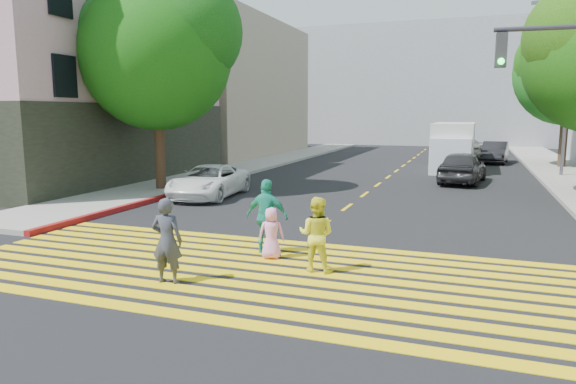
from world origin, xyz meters
The scene contains 20 objects.
ground centered at (0.00, 0.00, 0.00)m, with size 120.00×120.00×0.00m, color black.
sidewalk_left centered at (-8.50, 22.00, 0.07)m, with size 3.00×40.00×0.15m, color gray.
curb_red centered at (-6.90, 6.00, 0.08)m, with size 0.20×8.00×0.16m, color maroon.
crosswalk centered at (0.00, 1.28, 0.01)m, with size 13.40×5.30×0.01m.
lane_line centered at (0.00, 22.50, 0.01)m, with size 0.12×34.40×0.01m.
building_left_pink centered at (-16.00, 12.00, 4.58)m, with size 12.10×14.10×11.00m.
building_left_tan centered at (-16.00, 28.00, 5.00)m, with size 12.00×16.00×10.00m, color tan.
backdrop_block centered at (0.00, 48.00, 6.00)m, with size 30.00×8.00×12.00m, color gray.
tree_left centered at (-7.97, 9.97, 5.81)m, with size 6.71×6.20×8.61m.
tree_right_far centered at (8.88, 25.22, 5.77)m, with size 7.76×7.76×8.55m.
pedestrian_man centered at (-1.37, 0.09, 0.82)m, with size 0.60×0.39×1.64m, color #363945.
pedestrian_woman centered at (1.06, 1.74, 0.77)m, with size 0.75×0.58×1.54m, color yellow.
pedestrian_child centered at (-0.13, 2.29, 0.58)m, with size 0.56×0.37×1.16m, color #F393D6.
pedestrian_extra centered at (-0.39, 2.67, 0.86)m, with size 1.01×0.42×1.72m, color teal.
white_sedan centered at (-5.52, 9.37, 0.61)m, with size 2.03×4.40×1.22m, color white.
dark_car_near centered at (3.56, 16.92, 0.75)m, with size 1.76×4.38×1.49m, color black.
silver_car centered at (3.59, 28.34, 0.74)m, with size 2.06×5.07×1.47m, color gray.
dark_car_parked centered at (5.31, 27.85, 0.69)m, with size 1.46×4.19×1.38m, color black.
white_van centered at (2.92, 22.02, 1.26)m, with size 2.21×5.67×2.66m.
street_lamp centered at (7.99, 20.57, 5.02)m, with size 1.97×0.22×8.75m.
Camera 1 is at (3.95, -7.97, 3.19)m, focal length 32.00 mm.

